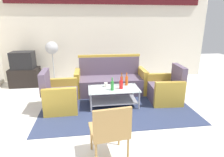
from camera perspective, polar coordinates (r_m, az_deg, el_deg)
name	(u,v)px	position (r m, az deg, el deg)	size (l,w,h in m)	color
ground_plane	(125,125)	(3.58, 4.02, -13.79)	(14.00, 14.00, 0.00)	silver
wall_back	(107,32)	(6.10, -1.65, 13.72)	(6.52, 0.19, 2.80)	silver
rug	(115,104)	(4.36, 0.93, -7.70)	(3.22, 2.30, 0.01)	#2D3856
couch	(110,81)	(4.94, -0.49, -0.80)	(1.81, 0.77, 0.96)	#5B4C60
armchair_left	(60,97)	(4.17, -15.44, -5.30)	(0.71, 0.77, 0.85)	#5B4C60
armchair_right	(166,90)	(4.59, 15.92, -3.29)	(0.74, 0.80, 0.85)	#5B4C60
coffee_table	(114,94)	(4.19, 0.50, -4.79)	(1.10, 0.60, 0.40)	silver
bottle_orange	(127,80)	(4.33, 4.42, -0.60)	(0.06, 0.06, 0.30)	#D85919
bottle_green	(112,85)	(4.01, 0.07, -2.09)	(0.07, 0.07, 0.28)	#2D8C38
bottle_red	(121,84)	(4.11, 2.77, -1.73)	(0.08, 0.08, 0.26)	red
bottle_brown	(122,81)	(4.30, 2.94, -0.65)	(0.06, 0.06, 0.30)	brown
cup	(106,85)	(4.22, -1.85, -1.90)	(0.08, 0.08, 0.10)	silver
tv_stand	(25,77)	(6.04, -24.67, 0.39)	(0.80, 0.50, 0.52)	black
television	(23,60)	(5.93, -25.25, 5.03)	(0.61, 0.46, 0.48)	black
pedestal_fan	(52,50)	(5.74, -17.64, 8.09)	(0.36, 0.36, 1.27)	#2D2D33
wicker_chair	(110,129)	(2.52, -0.57, -14.94)	(0.53, 0.53, 0.84)	#AD844C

